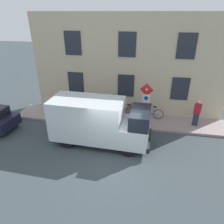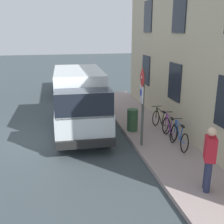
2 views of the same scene
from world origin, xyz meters
name	(u,v)px [view 2 (image 2 of 2)]	position (x,y,z in m)	size (l,w,h in m)	color
ground_plane	(57,140)	(0.00, 0.00, 0.00)	(80.00, 80.00, 0.00)	#384246
sidewalk_slab	(149,131)	(3.76, 0.00, 0.07)	(2.08, 14.78, 0.14)	gray
building_facade	(185,52)	(5.15, 0.00, 3.31)	(0.75, 12.78, 6.62)	#C3B695
sign_post_stacked	(142,96)	(2.94, -1.42, 1.96)	(0.17, 0.56, 2.71)	#474C47
delivery_van	(80,100)	(1.03, 1.00, 1.33)	(2.20, 5.40, 2.50)	silver
parked_hatchback	(71,83)	(1.17, 8.26, 0.73)	(1.98, 4.10, 1.38)	black
bicycle_blue	(179,136)	(4.25, -1.78, 0.51)	(0.46, 1.71, 0.89)	black
bicycle_purple	(169,128)	(4.25, -0.91, 0.51)	(0.48, 1.72, 0.89)	black
bicycle_black	(161,121)	(4.25, -0.05, 0.51)	(0.46, 1.71, 0.89)	black
pedestrian	(209,157)	(3.70, -4.55, 1.07)	(0.40, 0.47, 1.72)	#262B47
litter_bin	(132,120)	(3.08, 0.11, 0.59)	(0.44, 0.44, 0.90)	#2D5133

